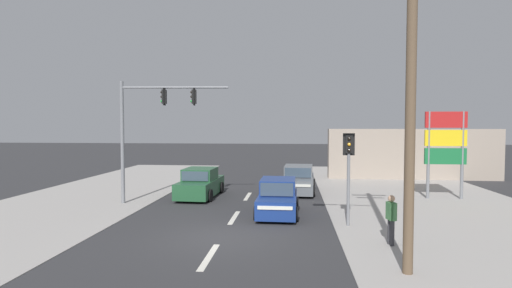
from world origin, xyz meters
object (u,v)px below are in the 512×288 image
Objects in this scene: utility_pole_foreground_right at (406,55)px; pedestal_signal_right_kerb at (349,163)px; sedan_oncoming_near at (298,180)px; traffic_signal_mast at (148,119)px; sedan_crossing_left at (200,184)px; pedestrian_at_kerb at (391,217)px; shopping_plaza_sign at (446,142)px; hatchback_oncoming_mid at (278,198)px.

pedestal_signal_right_kerb is (-0.74, 4.85, -3.22)m from utility_pole_foreground_right.
sedan_oncoming_near is (-2.53, 12.40, -4.93)m from utility_pole_foreground_right.
traffic_signal_mast is 4.51m from sedan_crossing_left.
pedestrian_at_kerb is at bearing -30.30° from traffic_signal_mast.
utility_pole_foreground_right is 2.45× the size of sedan_crossing_left.
hatchback_oncoming_mid is (-8.55, -4.43, -2.28)m from shopping_plaza_sign.
traffic_signal_mast is 1.69× the size of pedestal_signal_right_kerb.
utility_pole_foreground_right is at bearing -53.30° from sedan_crossing_left.
shopping_plaza_sign is 9.90m from hatchback_oncoming_mid.
utility_pole_foreground_right is at bearing -40.45° from traffic_signal_mast.
shopping_plaza_sign is at bearing 27.38° from hatchback_oncoming_mid.
traffic_signal_mast is 7.48m from hatchback_oncoming_mid.
sedan_oncoming_near is (5.29, 1.92, 0.00)m from sedan_crossing_left.
utility_pole_foreground_right is 12.44m from shopping_plaza_sign.
sedan_crossing_left reaches higher than hatchback_oncoming_mid.
pedestal_signal_right_kerb is at bearing -21.39° from traffic_signal_mast.
utility_pole_foreground_right is 2.87× the size of hatchback_oncoming_mid.
utility_pole_foreground_right is 2.29× the size of shopping_plaza_sign.
pedestal_signal_right_kerb is 2.18× the size of pedestrian_at_kerb.
hatchback_oncoming_mid is at bearing 132.48° from pedestrian_at_kerb.
utility_pole_foreground_right is at bearing -81.32° from pedestal_signal_right_kerb.
shopping_plaza_sign reaches higher than sedan_crossing_left.
traffic_signal_mast is at bearing -151.66° from sedan_oncoming_near.
pedestrian_at_kerb is at bearing -119.10° from shopping_plaza_sign.
utility_pole_foreground_right reaches higher than sedan_crossing_left.
traffic_signal_mast is at bearing 164.17° from hatchback_oncoming_mid.
sedan_oncoming_near is 2.65× the size of pedestrian_at_kerb.
pedestal_signal_right_kerb is 0.82× the size of sedan_oncoming_near.
shopping_plaza_sign is (5.80, 6.20, 0.57)m from pedestal_signal_right_kerb.
sedan_crossing_left is 11.39m from pedestrian_at_kerb.
sedan_crossing_left is at bearing 135.37° from pedestrian_at_kerb.
shopping_plaza_sign is at bearing 9.93° from traffic_signal_mast.
sedan_oncoming_near reaches higher than hatchback_oncoming_mid.
utility_pole_foreground_right is 2.96× the size of pedestal_signal_right_kerb.
traffic_signal_mast reaches higher than sedan_oncoming_near.
utility_pole_foreground_right is at bearing -78.49° from sedan_oncoming_near.
traffic_signal_mast is at bearing -170.07° from shopping_plaza_sign.
sedan_crossing_left is at bearing -177.48° from shopping_plaza_sign.
traffic_signal_mast reaches higher than hatchback_oncoming_mid.
shopping_plaza_sign is 1.06× the size of sedan_oncoming_near.
hatchback_oncoming_mid is (6.39, -1.81, -3.44)m from traffic_signal_mast.
utility_pole_foreground_right is 8.96m from hatchback_oncoming_mid.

